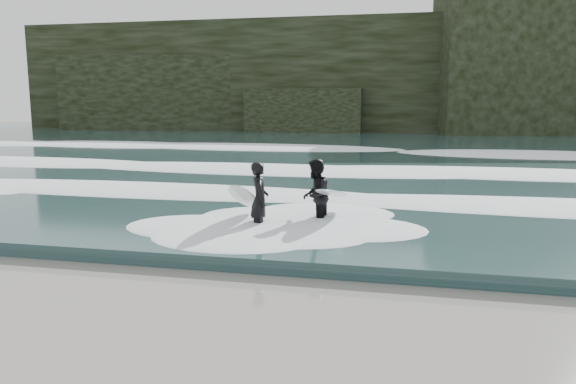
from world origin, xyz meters
TOP-DOWN VIEW (x-y plane):
  - ground at (0.00, 0.00)m, footprint 120.00×120.00m
  - sea at (0.00, 29.00)m, footprint 90.00×52.00m
  - headland at (0.00, 46.00)m, footprint 70.00×9.00m
  - foam_near at (0.00, 9.00)m, footprint 60.00×3.20m
  - foam_mid at (0.00, 16.00)m, footprint 60.00×4.00m
  - foam_far at (0.00, 25.00)m, footprint 60.00×4.80m
  - surfer_left at (-2.14, 5.86)m, footprint 1.06×1.94m
  - surfer_right at (-0.83, 6.67)m, footprint 1.17×2.34m

SIDE VIEW (x-z plane):
  - ground at x=0.00m, z-range 0.00..0.00m
  - sea at x=0.00m, z-range 0.00..0.30m
  - foam_near at x=0.00m, z-range 0.30..0.50m
  - foam_mid at x=0.00m, z-range 0.30..0.54m
  - foam_far at x=0.00m, z-range 0.30..0.60m
  - surfer_left at x=-2.14m, z-range 0.01..1.76m
  - surfer_right at x=-0.83m, z-range 0.01..1.76m
  - headland at x=0.00m, z-range 0.00..10.00m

